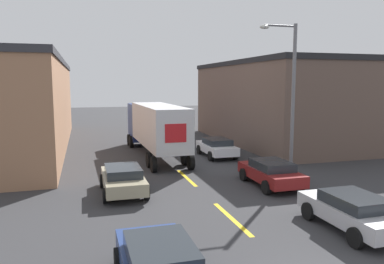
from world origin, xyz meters
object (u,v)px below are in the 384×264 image
object	(u,v)px
parked_car_right_mid	(271,172)
street_lamp	(290,90)
parked_car_right_near	(353,211)
parked_car_right_far	(217,147)
parked_car_left_far	(123,179)
semi_truck	(154,125)
parked_car_left_near	(160,264)

from	to	relation	value
parked_car_right_mid	street_lamp	size ratio (longest dim) A/B	0.50
parked_car_right_near	parked_car_right_far	bearing A→B (deg)	90.00
parked_car_left_far	parked_car_right_mid	world-z (taller)	same
semi_truck	street_lamp	world-z (taller)	street_lamp
parked_car_left_far	street_lamp	bearing A→B (deg)	5.59
street_lamp	parked_car_left_near	bearing A→B (deg)	-133.67
parked_car_left_near	street_lamp	size ratio (longest dim) A/B	0.50
semi_truck	parked_car_left_near	world-z (taller)	semi_truck
semi_truck	parked_car_right_mid	distance (m)	10.93
street_lamp	semi_truck	bearing A→B (deg)	127.01
parked_car_right_far	parked_car_right_near	bearing A→B (deg)	-90.00
parked_car_right_far	parked_car_right_mid	xyz separation A→B (m)	(0.00, -8.16, 0.00)
semi_truck	parked_car_left_near	xyz separation A→B (m)	(-3.25, -18.13, -1.55)
parked_car_right_far	parked_car_right_mid	bearing A→B (deg)	-90.00
parked_car_left_far	parked_car_right_far	bearing A→B (deg)	44.50
parked_car_left_far	parked_car_right_mid	size ratio (longest dim) A/B	1.00
semi_truck	parked_car_right_near	xyz separation A→B (m)	(4.24, -16.09, -1.55)
parked_car_left_far	parked_car_left_near	bearing A→B (deg)	-90.00
parked_car_left_far	parked_car_right_far	size ratio (longest dim) A/B	1.00
semi_truck	parked_car_right_near	world-z (taller)	semi_truck
parked_car_right_near	parked_car_right_mid	world-z (taller)	same
parked_car_right_mid	parked_car_left_far	bearing A→B (deg)	173.90
parked_car_right_near	street_lamp	distance (m)	9.12
parked_car_left_far	parked_car_right_near	world-z (taller)	same
parked_car_right_mid	street_lamp	xyz separation A→B (m)	(1.97, 1.73, 4.17)
parked_car_left_near	semi_truck	bearing A→B (deg)	79.84
semi_truck	parked_car_right_far	bearing A→B (deg)	-24.15
parked_car_right_mid	parked_car_left_near	bearing A→B (deg)	-132.47
parked_car_right_near	parked_car_right_mid	size ratio (longest dim) A/B	1.00
parked_car_right_near	parked_car_right_far	size ratio (longest dim) A/B	1.00
parked_car_left_near	street_lamp	world-z (taller)	street_lamp
parked_car_right_mid	parked_car_right_far	bearing A→B (deg)	90.00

